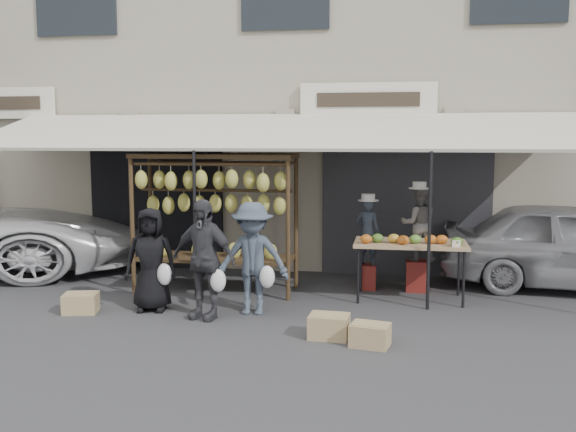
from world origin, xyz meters
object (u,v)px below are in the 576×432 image
Objects in this scene: customer_left at (151,260)px; vendor_right at (418,224)px; crate_far at (81,303)px; customer_right at (252,258)px; vendor_left at (368,232)px; crate_near_a at (329,326)px; produce_table at (410,244)px; crate_near_b at (370,335)px; banana_rack at (214,195)px; customer_mid at (203,259)px.

vendor_right is at bearing 15.90° from customer_left.
customer_left is 3.20× the size of crate_far.
vendor_left is at bearing 45.72° from customer_right.
vendor_right is 0.76× the size of customer_right.
crate_near_a is (2.67, -0.86, -0.60)m from customer_left.
produce_table is 1.41× the size of vendor_right.
vendor_right is 3.09m from crate_near_a.
crate_near_b is at bearing -37.37° from customer_right.
crate_near_b is (0.52, -0.23, -0.01)m from crate_near_a.
customer_left reaches higher than crate_near_a.
vendor_right is 0.81× the size of customer_left.
banana_rack is at bearing 134.63° from crate_near_a.
banana_rack is 2.15× the size of vendor_right.
banana_rack is 1.60m from customer_left.
vendor_left is 2.23× the size of crate_near_a.
vendor_left reaches higher than crate_near_b.
vendor_right reaches higher than customer_left.
banana_rack is 1.63× the size of customer_right.
banana_rack reaches higher than produce_table.
vendor_right is at bearing 24.00° from crate_far.
crate_near_a is (2.06, -2.09, -1.43)m from banana_rack.
produce_table is 1.07× the size of customer_right.
customer_right is 2.17m from crate_near_b.
produce_table is 0.69m from vendor_right.
customer_mid is at bearing 1.18° from crate_far.
vendor_left is 0.90× the size of vendor_right.
crate_near_a is at bearing -45.37° from banana_rack.
crate_near_a is 1.05× the size of crate_far.
crate_far is at bearing -135.72° from banana_rack.
customer_left is (-0.61, -1.22, -0.83)m from banana_rack.
vendor_right reaches higher than produce_table.
customer_right reaches higher than vendor_left.
crate_near_b is at bearing 104.18° from vendor_left.
customer_left is at bearing 42.04° from vendor_left.
customer_mid is at bearing -80.17° from banana_rack.
banana_rack is at bearing 24.87° from vendor_left.
customer_left is at bearing 162.05° from crate_near_a.
vendor_right reaches higher than crate_far.
produce_table is at bearing 17.84° from crate_far.
banana_rack is at bearing 53.94° from customer_left.
customer_mid is at bearing -154.61° from customer_right.
customer_right is at bearing -52.75° from banana_rack.
crate_near_b is at bearing -102.55° from produce_table.
vendor_left is 2.34m from customer_right.
customer_right is (-2.35, -1.76, -0.31)m from vendor_right.
produce_table is 3.75× the size of crate_near_b.
customer_right is (1.48, 0.07, 0.05)m from customer_left.
customer_right is 3.42× the size of crate_far.
vendor_right is at bearing 66.61° from crate_near_a.
customer_mid reaches higher than crate_near_b.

